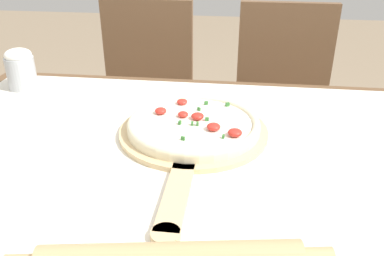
{
  "coord_description": "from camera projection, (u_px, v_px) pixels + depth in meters",
  "views": [
    {
      "loc": [
        0.12,
        -0.72,
        1.18
      ],
      "look_at": [
        0.01,
        0.1,
        0.76
      ],
      "focal_mm": 38.0,
      "sensor_mm": 36.0,
      "label": 1
    }
  ],
  "objects": [
    {
      "name": "pizza_peel",
      "position": [
        192.0,
        136.0,
        0.94
      ],
      "size": [
        0.35,
        0.56,
        0.01
      ],
      "color": "#D6B784",
      "rests_on": "towel_cloth"
    },
    {
      "name": "pizza",
      "position": [
        194.0,
        124.0,
        0.96
      ],
      "size": [
        0.31,
        0.31,
        0.03
      ],
      "color": "beige",
      "rests_on": "pizza_peel"
    },
    {
      "name": "chair_left",
      "position": [
        145.0,
        95.0,
        1.72
      ],
      "size": [
        0.4,
        0.4,
        0.9
      ],
      "rotation": [
        0.0,
        0.0,
        -0.01
      ],
      "color": "brown",
      "rests_on": "ground_plane"
    },
    {
      "name": "chair_right",
      "position": [
        282.0,
        102.0,
        1.65
      ],
      "size": [
        0.41,
        0.41,
        0.9
      ],
      "rotation": [
        0.0,
        0.0,
        -0.01
      ],
      "color": "brown",
      "rests_on": "ground_plane"
    },
    {
      "name": "flour_cup",
      "position": [
        20.0,
        68.0,
        1.2
      ],
      "size": [
        0.08,
        0.08,
        0.12
      ],
      "color": "#B2B7BC",
      "rests_on": "towel_cloth"
    },
    {
      "name": "towel_cloth",
      "position": [
        181.0,
        162.0,
        0.86
      ],
      "size": [
        1.27,
        0.93,
        0.0
      ],
      "color": "white",
      "rests_on": "dining_table"
    },
    {
      "name": "dining_table",
      "position": [
        181.0,
        199.0,
        0.9
      ],
      "size": [
        1.35,
        1.01,
        0.73
      ],
      "color": "brown",
      "rests_on": "ground_plane"
    }
  ]
}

